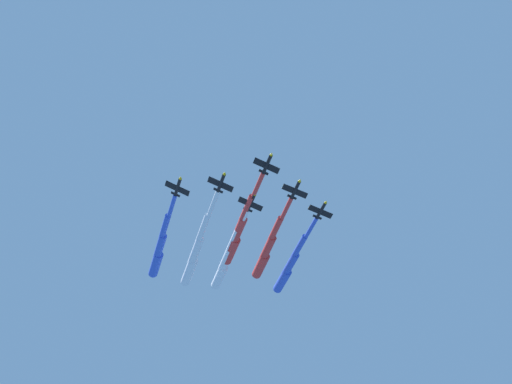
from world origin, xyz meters
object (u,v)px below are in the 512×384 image
(jet_port_mid, at_px, (226,260))
(jet_port_outer, at_px, (160,247))
(jet_port_inner, at_px, (268,248))
(jet_starboard_inner, at_px, (196,252))
(jet_starboard_mid, at_px, (291,264))
(jet_lead, at_px, (239,231))

(jet_port_mid, relative_size, jet_port_outer, 1.00)
(jet_port_outer, bearing_deg, jet_port_inner, 63.29)
(jet_starboard_inner, height_order, jet_starboard_mid, jet_starboard_mid)
(jet_port_inner, bearing_deg, jet_starboard_mid, 119.99)
(jet_port_inner, height_order, jet_starboard_mid, jet_starboard_mid)
(jet_lead, xyz_separation_m, jet_port_inner, (-5.22, 14.06, 0.06))
(jet_starboard_mid, bearing_deg, jet_starboard_inner, -93.88)
(jet_port_outer, bearing_deg, jet_lead, 42.40)
(jet_port_inner, relative_size, jet_port_outer, 0.97)
(jet_starboard_inner, bearing_deg, jet_lead, 32.17)
(jet_port_inner, xyz_separation_m, jet_starboard_mid, (-7.69, 13.33, 1.16))
(jet_starboard_inner, distance_m, jet_port_outer, 13.70)
(jet_starboard_inner, height_order, jet_port_mid, jet_port_mid)
(jet_lead, height_order, jet_port_inner, jet_port_inner)
(jet_starboard_inner, relative_size, jet_port_mid, 1.12)
(jet_lead, bearing_deg, jet_port_outer, -137.60)
(jet_starboard_mid, distance_m, jet_port_outer, 49.17)
(jet_port_mid, height_order, jet_port_outer, jet_port_outer)
(jet_starboard_inner, bearing_deg, jet_port_mid, 102.03)
(jet_port_mid, bearing_deg, jet_starboard_inner, -77.97)
(jet_port_inner, distance_m, jet_starboard_mid, 15.44)
(jet_lead, relative_size, jet_port_mid, 1.03)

